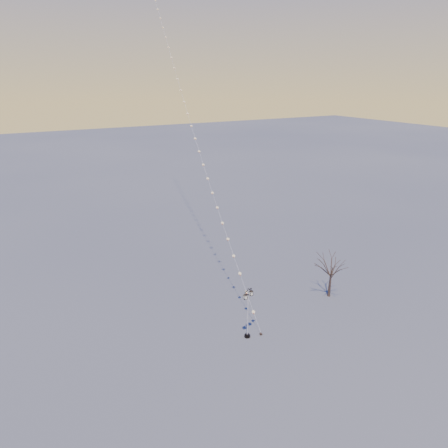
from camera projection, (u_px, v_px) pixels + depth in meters
ground at (269, 330)px, 33.04m from camera, size 300.00×300.00×0.00m
street_lamp at (248, 311)px, 31.33m from camera, size 1.07×0.64×4.39m
bare_tree at (332, 267)px, 37.15m from camera, size 2.63×2.63×4.36m
kite_train at (191, 112)px, 46.05m from camera, size 8.40×42.71×32.00m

